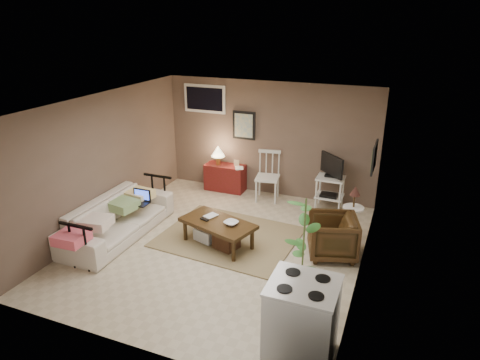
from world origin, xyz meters
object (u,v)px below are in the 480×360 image
at_px(spindle_chair, 268,178).
at_px(potted_plant, 303,249).
at_px(side_table, 354,206).
at_px(coffee_table, 218,231).
at_px(tv_stand, 330,181).
at_px(armchair, 332,234).
at_px(sofa, 117,212).
at_px(stove, 302,321).
at_px(red_console, 225,175).

distance_m(spindle_chair, potted_plant, 3.51).
relative_size(side_table, potted_plant, 0.61).
distance_m(coffee_table, spindle_chair, 2.16).
xyz_separation_m(tv_stand, armchair, (0.38, -1.76, -0.22)).
relative_size(spindle_chair, potted_plant, 0.66).
xyz_separation_m(coffee_table, armchair, (1.83, 0.38, 0.12)).
bearing_deg(tv_stand, potted_plant, -85.83).
relative_size(sofa, stove, 2.33).
bearing_deg(potted_plant, sofa, 168.78).
xyz_separation_m(armchair, potted_plant, (-0.15, -1.39, 0.45)).
bearing_deg(coffee_table, potted_plant, -31.02).
bearing_deg(armchair, red_console, -142.02).
xyz_separation_m(red_console, tv_stand, (2.32, -0.14, 0.25)).
bearing_deg(side_table, tv_stand, 119.79).
bearing_deg(spindle_chair, stove, -66.76).
xyz_separation_m(coffee_table, spindle_chair, (0.16, 2.14, 0.22)).
relative_size(red_console, spindle_chair, 0.98).
xyz_separation_m(red_console, spindle_chair, (1.04, -0.14, 0.13)).
height_order(sofa, spindle_chair, spindle_chair).
height_order(side_table, stove, stove).
distance_m(red_console, potted_plant, 4.19).
distance_m(sofa, tv_stand, 4.04).
bearing_deg(armchair, side_table, 147.17).
height_order(sofa, side_table, side_table).
xyz_separation_m(sofa, tv_stand, (3.19, 2.47, 0.15)).
bearing_deg(potted_plant, stove, -75.93).
bearing_deg(sofa, armchair, -78.74).
bearing_deg(tv_stand, sofa, -142.25).
xyz_separation_m(spindle_chair, stove, (1.75, -4.07, 0.00)).
distance_m(sofa, armchair, 3.64).
bearing_deg(spindle_chair, tv_stand, 0.03).
distance_m(side_table, armchair, 0.79).
height_order(tv_stand, stove, tv_stand).
bearing_deg(armchair, sofa, -95.68).
bearing_deg(red_console, side_table, -21.81).
height_order(tv_stand, potted_plant, potted_plant).
height_order(sofa, potted_plant, potted_plant).
xyz_separation_m(sofa, potted_plant, (3.42, -0.68, 0.39)).
distance_m(red_console, tv_stand, 2.34).
height_order(armchair, stove, stove).
relative_size(potted_plant, stove, 1.60).
relative_size(coffee_table, tv_stand, 1.22).
xyz_separation_m(red_console, armchair, (2.70, -1.90, 0.03)).
distance_m(spindle_chair, side_table, 2.14).
height_order(red_console, spindle_chair, spindle_chair).
bearing_deg(spindle_chair, armchair, -46.56).
distance_m(side_table, stove, 3.05).
xyz_separation_m(side_table, armchair, (-0.21, -0.73, -0.21)).
height_order(spindle_chair, stove, spindle_chair).
height_order(coffee_table, red_console, red_console).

